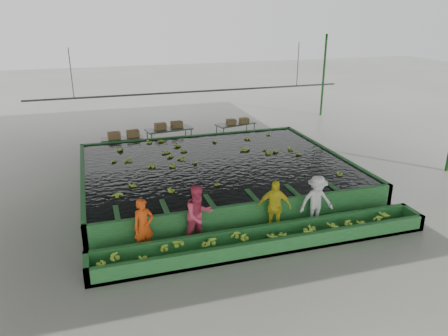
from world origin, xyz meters
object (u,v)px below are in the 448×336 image
object	(u,v)px
worker_c	(274,207)
packing_table_right	(236,132)
flotation_tank	(216,173)
box_stack_mid	(169,128)
worker_d	(317,201)
packing_table_left	(123,147)
worker_b	(199,215)
worker_a	(144,226)
sorting_trough	(267,240)
packing_table_mid	(169,138)
box_stack_right	(238,124)
box_stack_left	(124,138)

from	to	relation	value
worker_c	packing_table_right	distance (m)	9.87
flotation_tank	packing_table_right	size ratio (longest dim) A/B	4.90
worker_c	box_stack_mid	world-z (taller)	worker_c
worker_d	packing_table_left	bearing A→B (deg)	123.31
packing_table_right	box_stack_mid	distance (m)	3.54
worker_b	worker_d	xyz separation A→B (m)	(3.76, 0.00, -0.08)
worker_b	worker_d	distance (m)	3.76
worker_a	worker_b	xyz separation A→B (m)	(1.56, 0.00, 0.11)
sorting_trough	worker_d	bearing A→B (deg)	22.12
worker_d	packing_table_mid	size ratio (longest dim) A/B	0.76
worker_d	box_stack_right	world-z (taller)	worker_d
flotation_tank	box_stack_mid	distance (m)	5.22
packing_table_mid	box_stack_left	xyz separation A→B (m)	(-2.19, -0.44, 0.35)
box_stack_mid	box_stack_right	distance (m)	3.57
worker_d	box_stack_left	xyz separation A→B (m)	(-5.04, 8.93, 0.01)
worker_d	box_stack_left	world-z (taller)	worker_d
worker_a	packing_table_left	bearing A→B (deg)	73.70
worker_a	box_stack_left	world-z (taller)	worker_a
packing_table_right	box_stack_mid	size ratio (longest dim) A/B	1.51
packing_table_right	box_stack_left	bearing A→B (deg)	-172.82
sorting_trough	packing_table_right	world-z (taller)	packing_table_right
box_stack_mid	packing_table_right	bearing A→B (deg)	3.82
worker_c	worker_d	size ratio (longest dim) A/B	1.02
flotation_tank	worker_b	distance (m)	4.68
worker_a	sorting_trough	bearing A→B (deg)	-28.42
sorting_trough	box_stack_mid	xyz separation A→B (m)	(-0.89, 10.21, 0.75)
worker_c	box_stack_right	xyz separation A→B (m)	(2.13, 9.55, 0.08)
packing_table_right	box_stack_right	bearing A→B (deg)	-51.20
box_stack_mid	box_stack_right	size ratio (longest dim) A/B	1.15
packing_table_left	box_stack_right	world-z (taller)	box_stack_right
worker_b	box_stack_right	bearing A→B (deg)	48.62
worker_b	worker_c	size ratio (longest dim) A/B	1.07
packing_table_mid	box_stack_right	world-z (taller)	box_stack_right
sorting_trough	box_stack_mid	size ratio (longest dim) A/B	7.39
flotation_tank	worker_d	bearing A→B (deg)	-65.41
packing_table_left	packing_table_right	xyz separation A→B (m)	(5.75, 0.71, 0.04)
worker_d	box_stack_right	size ratio (longest dim) A/B	1.43
worker_a	box_stack_right	xyz separation A→B (m)	(6.03, 9.55, 0.12)
worker_c	worker_d	bearing A→B (deg)	20.56
worker_a	packing_table_right	distance (m)	11.34
worker_c	worker_a	bearing A→B (deg)	-159.44
box_stack_left	worker_d	bearing A→B (deg)	-60.55
sorting_trough	packing_table_right	distance (m)	10.76
worker_a	worker_b	world-z (taller)	worker_b
worker_d	packing_table_left	world-z (taller)	worker_d
worker_a	packing_table_mid	distance (m)	9.70
worker_b	packing_table_left	size ratio (longest dim) A/B	0.98
packing_table_mid	flotation_tank	bearing A→B (deg)	-80.15
flotation_tank	box_stack_mid	bearing A→B (deg)	99.84
worker_a	packing_table_mid	bearing A→B (deg)	60.24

